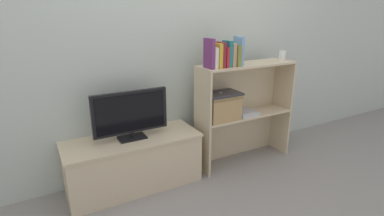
% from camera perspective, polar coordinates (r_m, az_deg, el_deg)
% --- Properties ---
extents(ground_plane, '(16.00, 16.00, 0.00)m').
position_cam_1_polar(ground_plane, '(2.76, 1.47, -13.61)').
color(ground_plane, gray).
extents(wall_back, '(10.00, 0.05, 2.40)m').
position_cam_1_polar(wall_back, '(2.76, -3.16, 12.85)').
color(wall_back, '#B2BCB2').
rests_on(wall_back, ground_plane).
extents(tv_stand, '(1.12, 0.43, 0.44)m').
position_cam_1_polar(tv_stand, '(2.63, -11.03, -10.11)').
color(tv_stand, '#CCB793').
rests_on(tv_stand, ground_plane).
extents(tv, '(0.62, 0.14, 0.40)m').
position_cam_1_polar(tv, '(2.45, -11.62, -1.08)').
color(tv, black).
rests_on(tv, tv_stand).
extents(bookshelf_lower_tier, '(0.98, 0.28, 0.50)m').
position_cam_1_polar(bookshelf_lower_tier, '(3.07, 9.11, -3.93)').
color(bookshelf_lower_tier, '#CCB793').
rests_on(bookshelf_lower_tier, ground_plane).
extents(bookshelf_upper_tier, '(0.98, 0.28, 0.49)m').
position_cam_1_polar(bookshelf_upper_tier, '(2.92, 9.58, 5.03)').
color(bookshelf_upper_tier, '#CCB793').
rests_on(bookshelf_upper_tier, bookshelf_lower_tier).
extents(book_plum, '(0.03, 0.14, 0.25)m').
position_cam_1_polar(book_plum, '(2.53, 3.28, 10.31)').
color(book_plum, '#6B2D66').
rests_on(book_plum, bookshelf_upper_tier).
extents(book_ivory, '(0.03, 0.13, 0.18)m').
position_cam_1_polar(book_ivory, '(2.56, 3.98, 9.55)').
color(book_ivory, silver).
rests_on(book_ivory, bookshelf_upper_tier).
extents(book_mustard, '(0.03, 0.15, 0.21)m').
position_cam_1_polar(book_mustard, '(2.58, 4.69, 9.94)').
color(book_mustard, gold).
rests_on(book_mustard, bookshelf_upper_tier).
extents(book_maroon, '(0.04, 0.12, 0.21)m').
position_cam_1_polar(book_maroon, '(2.60, 5.44, 10.06)').
color(book_maroon, maroon).
rests_on(book_maroon, bookshelf_upper_tier).
extents(book_crimson, '(0.03, 0.13, 0.17)m').
position_cam_1_polar(book_crimson, '(2.62, 6.13, 9.66)').
color(book_crimson, '#B22328').
rests_on(book_crimson, bookshelf_upper_tier).
extents(book_teal, '(0.03, 0.12, 0.22)m').
position_cam_1_polar(book_teal, '(2.64, 6.73, 10.22)').
color(book_teal, '#1E7075').
rests_on(book_teal, bookshelf_upper_tier).
extents(book_tan, '(0.04, 0.13, 0.20)m').
position_cam_1_polar(book_tan, '(2.66, 7.39, 10.02)').
color(book_tan, tan).
rests_on(book_tan, bookshelf_upper_tier).
extents(book_olive, '(0.04, 0.15, 0.18)m').
position_cam_1_polar(book_olive, '(2.69, 8.14, 9.86)').
color(book_olive, olive).
rests_on(book_olive, bookshelf_upper_tier).
extents(book_skyblue, '(0.03, 0.13, 0.25)m').
position_cam_1_polar(book_skyblue, '(2.71, 8.84, 10.65)').
color(book_skyblue, '#709ECC').
rests_on(book_skyblue, bookshelf_upper_tier).
extents(baby_monitor, '(0.05, 0.04, 0.12)m').
position_cam_1_polar(baby_monitor, '(3.13, 16.81, 9.59)').
color(baby_monitor, white).
rests_on(baby_monitor, bookshelf_upper_tier).
extents(storage_basket_left, '(0.31, 0.25, 0.23)m').
position_cam_1_polar(storage_basket_left, '(2.74, 5.45, 0.39)').
color(storage_basket_left, tan).
rests_on(storage_basket_left, bookshelf_lower_tier).
extents(laptop, '(0.36, 0.23, 0.02)m').
position_cam_1_polar(laptop, '(2.71, 5.52, 2.68)').
color(laptop, '#2D2D33').
rests_on(laptop, storage_basket_left).
extents(magazine_stack, '(0.20, 0.20, 0.04)m').
position_cam_1_polar(magazine_stack, '(2.92, 10.01, -0.88)').
color(magazine_stack, '#B2B2B7').
rests_on(magazine_stack, bookshelf_lower_tier).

